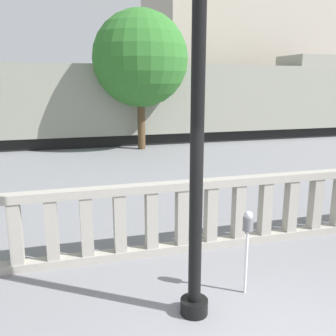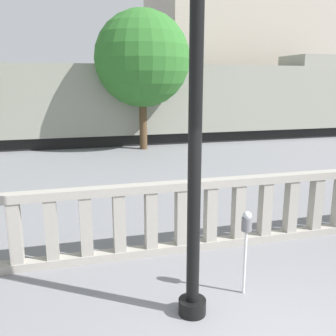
% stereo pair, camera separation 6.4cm
% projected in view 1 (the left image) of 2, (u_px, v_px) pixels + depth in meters
% --- Properties ---
extents(balustrade, '(14.85, 0.24, 1.30)m').
position_uv_depth(balustrade, '(196.00, 215.00, 6.76)').
color(balustrade, '#9E998E').
rests_on(balustrade, ground).
extents(lamppost, '(0.37, 0.37, 5.23)m').
position_uv_depth(lamppost, '(198.00, 110.00, 4.38)').
color(lamppost, black).
rests_on(lamppost, ground).
extents(parking_meter, '(0.15, 0.15, 1.26)m').
position_uv_depth(parking_meter, '(248.00, 230.00, 5.25)').
color(parking_meter, silver).
rests_on(parking_meter, ground).
extents(train_near, '(28.59, 2.80, 4.36)m').
position_uv_depth(train_near, '(80.00, 104.00, 17.76)').
color(train_near, black).
rests_on(train_near, ground).
extents(building_block, '(13.35, 8.85, 12.65)m').
position_uv_depth(building_block, '(243.00, 34.00, 27.31)').
color(building_block, '#ADA393').
rests_on(building_block, ground).
extents(tree_left, '(4.13, 4.13, 6.01)m').
position_uv_depth(tree_left, '(140.00, 59.00, 16.10)').
color(tree_left, '#4C3823').
rests_on(tree_left, ground).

